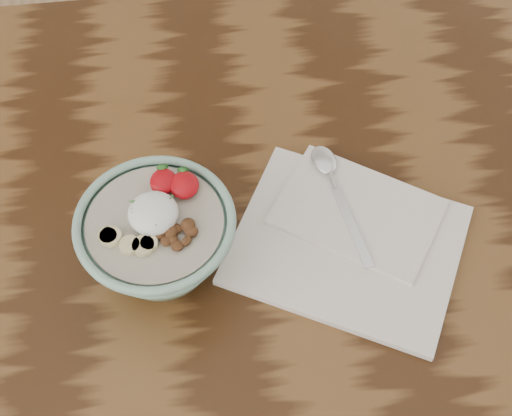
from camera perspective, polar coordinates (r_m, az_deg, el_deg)
The scene contains 4 objects.
table at distance 99.62cm, azimuth -3.10°, elevation -4.12°, with size 160.00×90.00×75.00cm.
breakfast_bowl at distance 83.81cm, azimuth -7.81°, elevation -2.41°, with size 18.43×18.43×12.60cm.
napkin at distance 90.36cm, azimuth 7.47°, elevation -2.37°, with size 34.33×32.20×1.67cm.
spoon at distance 93.62cm, azimuth 5.99°, elevation 2.57°, with size 5.30×19.17×1.00cm.
Camera 1 is at (-0.50, -48.44, 152.75)cm, focal length 50.00 mm.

